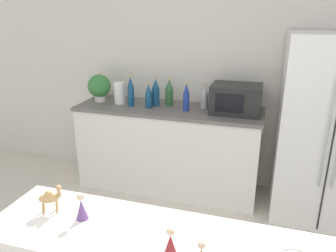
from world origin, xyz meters
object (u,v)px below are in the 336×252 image
object	(u,v)px
paper_towel_roll	(119,93)
wise_man_figurine_crimson	(82,208)
microwave	(236,99)
back_bottle_5	(131,92)
back_bottle_0	(156,92)
back_bottle_1	(149,96)
potted_plant	(99,87)
back_bottle_3	(186,97)
camel_figurine	(50,197)
refrigerator	(326,130)
back_bottle_4	(169,93)
wise_man_figurine_blue	(170,243)
back_bottle_2	(205,97)

from	to	relation	value
paper_towel_roll	wise_man_figurine_crimson	distance (m)	2.11
microwave	back_bottle_5	distance (m)	1.08
paper_towel_roll	back_bottle_0	bearing A→B (deg)	4.01
back_bottle_0	back_bottle_1	world-z (taller)	back_bottle_0
potted_plant	back_bottle_3	distance (m)	1.01
back_bottle_3	camel_figurine	distance (m)	1.93
refrigerator	back_bottle_4	size ratio (longest dim) A/B	6.01
microwave	back_bottle_3	distance (m)	0.49
back_bottle_3	back_bottle_5	size ratio (longest dim) A/B	0.90
back_bottle_5	camel_figurine	world-z (taller)	back_bottle_5
refrigerator	back_bottle_1	size ratio (longest dim) A/B	6.62
microwave	back_bottle_1	bearing A→B (deg)	-174.43
wise_man_figurine_blue	refrigerator	bearing A→B (deg)	66.83
refrigerator	back_bottle_5	xyz separation A→B (m)	(-1.91, 0.01, 0.22)
back_bottle_4	wise_man_figurine_blue	xyz separation A→B (m)	(0.66, -2.18, -0.07)
back_bottle_1	refrigerator	bearing A→B (deg)	0.22
back_bottle_0	wise_man_figurine_blue	bearing A→B (deg)	-69.54
back_bottle_5	wise_man_figurine_blue	bearing A→B (deg)	-63.02
refrigerator	back_bottle_5	bearing A→B (deg)	179.73
refrigerator	back_bottle_5	world-z (taller)	refrigerator
wise_man_figurine_blue	back_bottle_4	bearing A→B (deg)	106.86
back_bottle_1	back_bottle_4	xyz separation A→B (m)	(0.18, 0.15, 0.01)
back_bottle_2	wise_man_figurine_blue	bearing A→B (deg)	-82.67
back_bottle_3	back_bottle_4	distance (m)	0.26
refrigerator	back_bottle_3	world-z (taller)	refrigerator
paper_towel_roll	back_bottle_4	world-z (taller)	back_bottle_4
camel_figurine	paper_towel_roll	bearing A→B (deg)	105.34
potted_plant	camel_figurine	world-z (taller)	potted_plant
wise_man_figurine_crimson	wise_man_figurine_blue	bearing A→B (deg)	-13.56
back_bottle_2	back_bottle_5	xyz separation A→B (m)	(-0.76, -0.14, 0.03)
wise_man_figurine_crimson	camel_figurine	bearing A→B (deg)	178.03
back_bottle_1	camel_figurine	xyz separation A→B (m)	(0.18, -1.91, -0.03)
refrigerator	camel_figurine	bearing A→B (deg)	-128.56
wise_man_figurine_blue	microwave	bearing A→B (deg)	88.86
paper_towel_roll	back_bottle_1	bearing A→B (deg)	-10.76
back_bottle_4	camel_figurine	size ratio (longest dim) A/B	2.00
refrigerator	back_bottle_2	xyz separation A→B (m)	(-1.15, 0.15, 0.19)
potted_plant	camel_figurine	size ratio (longest dim) A/B	2.09
back_bottle_0	wise_man_figurine_blue	xyz separation A→B (m)	(0.79, -2.12, -0.08)
potted_plant	refrigerator	bearing A→B (deg)	-1.92
back_bottle_2	wise_man_figurine_blue	distance (m)	2.20
potted_plant	back_bottle_3	bearing A→B (deg)	-4.24
camel_figurine	back_bottle_4	bearing A→B (deg)	90.19
paper_towel_roll	back_bottle_2	xyz separation A→B (m)	(0.92, 0.08, 0.00)
back_bottle_3	back_bottle_5	bearing A→B (deg)	179.45
refrigerator	back_bottle_4	xyz separation A→B (m)	(-1.53, 0.15, 0.21)
back_bottle_1	back_bottle_5	bearing A→B (deg)	175.60
paper_towel_roll	back_bottle_5	distance (m)	0.17
back_bottle_5	refrigerator	bearing A→B (deg)	-0.27
refrigerator	microwave	distance (m)	0.86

